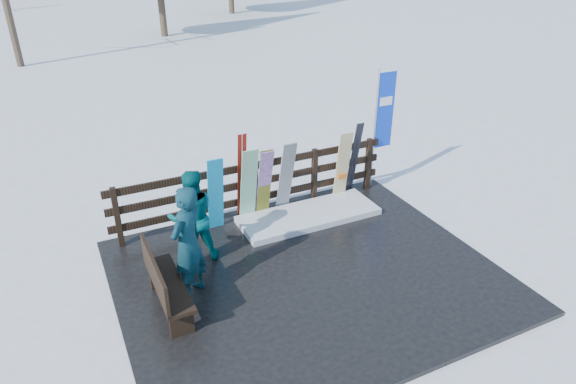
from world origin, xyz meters
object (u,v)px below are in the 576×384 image
bench (164,282)px  person_back (192,217)px  snowboard_2 (264,184)px  snowboard_0 (216,194)px  snowboard_5 (342,167)px  snowboard_1 (249,186)px  person_front (188,243)px  rental_flag (382,115)px  snowboard_4 (286,178)px  snowboard_3 (264,184)px

bench → person_back: size_ratio=0.91×
snowboard_2 → person_back: 1.79m
snowboard_2 → snowboard_0: bearing=180.0°
snowboard_0 → snowboard_5: snowboard_5 is taller
snowboard_1 → snowboard_2: (0.32, 0.00, -0.03)m
snowboard_1 → person_front: (-1.63, -1.65, 0.15)m
rental_flag → snowboard_2: bearing=-174.5°
snowboard_1 → snowboard_4: size_ratio=0.99×
snowboard_4 → snowboard_0: bearing=180.0°
snowboard_0 → snowboard_4: snowboard_4 is taller
rental_flag → person_back: rental_flag is taller
snowboard_2 → snowboard_4: snowboard_4 is taller
snowboard_3 → snowboard_4: bearing=-0.0°
bench → person_back: person_back is taller
person_front → person_back: 0.95m
snowboard_5 → snowboard_4: bearing=-180.0°
snowboard_4 → person_back: (-2.07, -0.76, 0.05)m
snowboard_0 → person_front: size_ratio=0.81×
bench → rental_flag: rental_flag is taller
snowboard_2 → person_front: bearing=-139.7°
bench → snowboard_5: snowboard_5 is taller
snowboard_0 → person_front: person_front is taller
snowboard_1 → snowboard_3: snowboard_1 is taller
snowboard_5 → person_front: 4.03m
snowboard_0 → person_back: (-0.65, -0.76, 0.09)m
snowboard_3 → person_front: (-1.95, -1.65, 0.19)m
rental_flag → person_front: rental_flag is taller
snowboard_5 → rental_flag: bearing=14.0°
snowboard_3 → rental_flag: 2.95m
snowboard_0 → rental_flag: size_ratio=0.57×
snowboard_0 → snowboard_3: (0.97, 0.00, -0.00)m
snowboard_3 → rental_flag: bearing=5.5°
person_back → person_front: bearing=74.0°
person_front → rental_flag: bearing=161.5°
rental_flag → snowboard_0: bearing=-175.9°
snowboard_4 → rental_flag: rental_flag is taller
snowboard_0 → snowboard_3: snowboard_0 is taller
bench → rental_flag: 5.74m
snowboard_3 → person_back: (-1.62, -0.76, 0.09)m
rental_flag → snowboard_1: bearing=-175.1°
bench → snowboard_3: bearing=38.0°
rental_flag → person_front: (-4.75, -1.92, -0.68)m
snowboard_0 → snowboard_1: (0.65, 0.00, 0.04)m
snowboard_0 → snowboard_4: 1.42m
bench → snowboard_3: size_ratio=0.99×
snowboard_5 → person_back: 3.43m
snowboard_2 → snowboard_5: size_ratio=0.99×
person_back → snowboard_0: bearing=-126.8°
bench → snowboard_0: 2.37m
rental_flag → person_front: 5.17m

